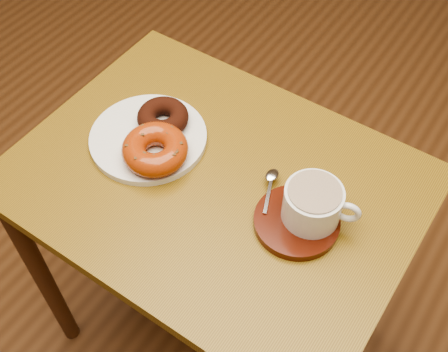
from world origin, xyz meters
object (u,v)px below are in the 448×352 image
Objects in this scene: cafe_table at (216,212)px; saucer at (297,222)px; coffee_cup at (314,204)px; donut_plate at (148,138)px.

cafe_table is 0.21m from saucer.
cafe_table is at bearing 178.27° from saucer.
saucer is at bearing -143.88° from coffee_cup.
donut_plate is at bearing 178.24° from saucer.
coffee_cup reaches higher than cafe_table.
donut_plate is 1.73× the size of coffee_cup.
cafe_table is 5.65× the size of coffee_cup.
donut_plate is 0.35m from coffee_cup.
coffee_cup reaches higher than donut_plate.
saucer is 1.14× the size of coffee_cup.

